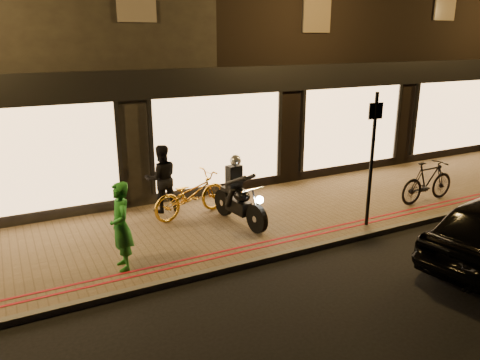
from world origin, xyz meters
The scene contains 11 objects.
ground centered at (0.00, 0.00, 0.00)m, with size 90.00×90.00×0.00m, color black.
sidewalk centered at (0.00, 2.00, 0.06)m, with size 50.00×4.00×0.12m, color brown.
kerb_stone centered at (0.00, 0.05, 0.06)m, with size 50.00×0.14×0.12m, color #59544C.
red_kerb_lines centered at (0.00, 0.55, 0.12)m, with size 50.00×0.26×0.01m.
building_row centered at (0.00, 8.99, 4.25)m, with size 48.00×10.11×8.50m.
motorcycle centered at (-0.49, 1.86, 0.73)m, with size 0.64×1.94×1.59m.
sign_post centered at (2.06, 0.41, 1.80)m, with size 0.35×0.09×3.00m.
bicycle_gold centered at (-1.29, 2.80, 0.64)m, with size 0.70×1.99×1.05m, color gold.
bicycle_dark centered at (4.50, 0.90, 0.67)m, with size 0.51×1.82×1.09m, color black.
person_green centered at (-3.39, 0.87, 0.95)m, with size 0.60×0.40×1.65m, color #217E28.
person_dark centered at (-1.79, 3.40, 0.95)m, with size 0.81×0.63×1.66m, color black.
Camera 1 is at (-5.10, -7.07, 4.20)m, focal length 35.00 mm.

